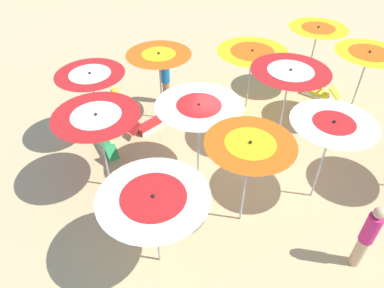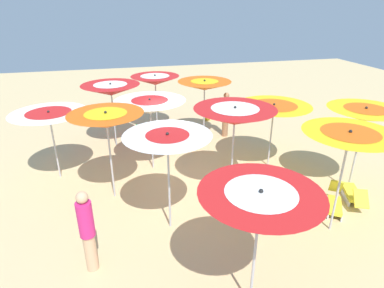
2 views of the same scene
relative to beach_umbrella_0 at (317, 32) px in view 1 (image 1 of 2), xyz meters
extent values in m
cube|color=#D1B57F|center=(4.23, -1.62, -2.30)|extent=(37.84, 37.84, 0.04)
cylinder|color=#B2B2B7|center=(0.00, 0.00, -1.15)|extent=(0.05, 0.05, 2.28)
cone|color=yellow|center=(0.00, 0.00, -0.01)|extent=(1.96, 1.96, 0.34)
cone|color=orange|center=(0.00, 0.00, 0.07)|extent=(1.11, 1.11, 0.19)
sphere|color=black|center=(0.00, 0.00, 0.19)|extent=(0.07, 0.07, 0.07)
cylinder|color=#B2B2B7|center=(1.60, -1.93, -1.32)|extent=(0.05, 0.05, 1.92)
cone|color=yellow|center=(1.60, -1.93, -0.36)|extent=(2.29, 2.29, 0.33)
cone|color=orange|center=(1.60, -1.93, -0.29)|extent=(1.41, 1.41, 0.20)
sphere|color=black|center=(1.60, -1.93, -0.17)|extent=(0.07, 0.07, 0.07)
cylinder|color=#B2B2B7|center=(3.09, -4.54, -1.20)|extent=(0.05, 0.05, 2.16)
cone|color=orange|center=(3.09, -4.54, -0.12)|extent=(1.98, 1.98, 0.33)
cone|color=yellow|center=(3.09, -4.54, -0.04)|extent=(1.03, 1.03, 0.17)
sphere|color=black|center=(3.09, -4.54, 0.07)|extent=(0.07, 0.07, 0.07)
cylinder|color=#B2B2B7|center=(4.73, -5.94, -1.22)|extent=(0.05, 0.05, 2.14)
cone|color=red|center=(4.73, -5.94, -0.15)|extent=(1.92, 1.92, 0.36)
cone|color=white|center=(4.73, -5.94, -0.07)|extent=(1.15, 1.15, 0.21)
sphere|color=black|center=(4.73, -5.94, 0.06)|extent=(0.07, 0.07, 0.07)
cylinder|color=#B2B2B7|center=(1.62, 1.45, -1.14)|extent=(0.05, 0.05, 2.29)
cone|color=yellow|center=(1.62, 1.45, 0.00)|extent=(1.98, 1.98, 0.42)
cone|color=orange|center=(1.62, 1.45, 0.09)|extent=(1.19, 1.19, 0.25)
sphere|color=black|center=(1.62, 1.45, 0.24)|extent=(0.07, 0.07, 0.07)
cylinder|color=#B2B2B7|center=(3.38, -0.68, -1.14)|extent=(0.05, 0.05, 2.28)
cone|color=red|center=(3.38, -0.68, -0.01)|extent=(2.15, 2.15, 0.45)
cone|color=white|center=(3.38, -0.68, 0.09)|extent=(1.25, 1.25, 0.26)
sphere|color=black|center=(3.38, -0.68, 0.25)|extent=(0.07, 0.07, 0.07)
cylinder|color=#B2B2B7|center=(5.34, -2.68, -1.25)|extent=(0.05, 0.05, 2.08)
cone|color=white|center=(5.34, -2.68, -0.21)|extent=(2.16, 2.16, 0.43)
cone|color=red|center=(5.34, -2.68, -0.10)|extent=(1.11, 1.11, 0.22)
sphere|color=black|center=(5.34, -2.68, 0.04)|extent=(0.07, 0.07, 0.07)
cylinder|color=#B2B2B7|center=(6.46, -4.84, -1.22)|extent=(0.05, 0.05, 2.13)
cone|color=red|center=(6.46, -4.84, -0.15)|extent=(2.07, 2.07, 0.40)
cone|color=white|center=(6.46, -4.84, -0.06)|extent=(1.18, 1.18, 0.23)
sphere|color=black|center=(6.46, -4.84, 0.07)|extent=(0.07, 0.07, 0.07)
cylinder|color=#B2B2B7|center=(5.33, 0.42, -1.18)|extent=(0.05, 0.05, 2.20)
cone|color=white|center=(5.33, 0.42, -0.09)|extent=(1.94, 1.94, 0.39)
cone|color=red|center=(5.33, 0.42, 0.02)|extent=(0.95, 0.95, 0.19)
sphere|color=black|center=(5.33, 0.42, 0.14)|extent=(0.07, 0.07, 0.07)
cylinder|color=#B2B2B7|center=(6.61, -1.25, -1.16)|extent=(0.05, 0.05, 2.25)
cone|color=orange|center=(6.61, -1.25, -0.04)|extent=(1.92, 1.92, 0.38)
cone|color=yellow|center=(6.61, -1.25, 0.05)|extent=(1.07, 1.07, 0.21)
sphere|color=black|center=(6.61, -1.25, 0.18)|extent=(0.07, 0.07, 0.07)
cylinder|color=#B2B2B7|center=(8.23, -2.77, -1.32)|extent=(0.05, 0.05, 1.94)
cone|color=white|center=(8.23, -2.77, -0.35)|extent=(2.17, 2.17, 0.32)
cone|color=red|center=(8.23, -2.77, -0.27)|extent=(1.26, 1.26, 0.19)
sphere|color=black|center=(8.23, -2.77, -0.15)|extent=(0.07, 0.07, 0.07)
cube|color=silver|center=(0.41, 0.36, -2.21)|extent=(0.38, 0.86, 0.14)
cube|color=silver|center=(0.08, 0.49, -2.21)|extent=(0.38, 0.86, 0.14)
cube|color=yellow|center=(0.24, 0.43, -2.09)|extent=(0.67, 0.98, 0.10)
cube|color=yellow|center=(0.49, 1.02, -1.88)|extent=(0.48, 0.51, 0.37)
cube|color=silver|center=(0.96, 0.95, -2.21)|extent=(0.49, 0.71, 0.14)
cube|color=silver|center=(1.23, 0.77, -2.21)|extent=(0.49, 0.71, 0.14)
cube|color=yellow|center=(1.09, 0.86, -2.09)|extent=(0.72, 0.87, 0.10)
cube|color=yellow|center=(0.79, 0.41, -1.82)|extent=(0.43, 0.43, 0.46)
cube|color=silver|center=(5.29, -5.70, -2.21)|extent=(0.69, 0.69, 0.14)
cube|color=silver|center=(5.07, -5.48, -2.21)|extent=(0.69, 0.69, 0.14)
cube|color=green|center=(5.18, -5.59, -2.09)|extent=(0.88, 0.88, 0.10)
cube|color=green|center=(5.63, -5.14, -1.88)|extent=(0.48, 0.48, 0.36)
cube|color=silver|center=(3.74, -4.87, -2.21)|extent=(0.81, 0.46, 0.14)
cube|color=silver|center=(3.90, -4.58, -2.21)|extent=(0.81, 0.46, 0.14)
cube|color=red|center=(3.82, -4.72, -2.09)|extent=(0.95, 0.72, 0.10)
cube|color=red|center=(4.36, -5.01, -1.90)|extent=(0.48, 0.47, 0.33)
cylinder|color=#A3704C|center=(2.15, -4.73, -1.87)|extent=(0.24, 0.24, 0.83)
cylinder|color=#1972BF|center=(2.15, -4.73, -1.08)|extent=(0.30, 0.30, 0.73)
sphere|color=#A3704C|center=(2.15, -4.73, -0.61)|extent=(0.23, 0.23, 0.23)
cylinder|color=#D8A87F|center=(7.11, 1.38, -1.86)|extent=(0.24, 0.24, 0.85)
cylinder|color=#D82672|center=(7.11, 1.38, -1.06)|extent=(0.30, 0.30, 0.74)
sphere|color=#D8A87F|center=(7.11, 1.38, -0.57)|extent=(0.23, 0.23, 0.23)
sphere|color=yellow|center=(2.31, -6.70, -2.12)|extent=(0.33, 0.33, 0.33)
camera|label=1|loc=(12.25, -0.86, 4.78)|focal=33.12mm
camera|label=2|loc=(6.33, 6.72, 2.72)|focal=30.12mm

